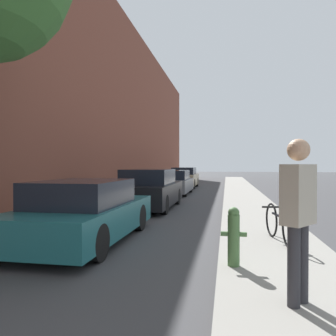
{
  "coord_description": "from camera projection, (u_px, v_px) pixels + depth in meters",
  "views": [
    {
      "loc": [
        2.03,
        1.57,
        1.65
      ],
      "look_at": [
        0.2,
        11.6,
        1.54
      ],
      "focal_mm": 34.33,
      "sensor_mm": 36.0,
      "label": 1
    }
  ],
  "objects": [
    {
      "name": "parked_car_black",
      "position": [
        150.0,
        190.0,
        12.07
      ],
      "size": [
        1.85,
        4.45,
        1.47
      ],
      "color": "black",
      "rests_on": "ground"
    },
    {
      "name": "sidewalk_left",
      "position": [
        120.0,
        198.0,
        15.1
      ],
      "size": [
        2.0,
        52.0,
        0.12
      ],
      "color": "gray",
      "rests_on": "ground"
    },
    {
      "name": "ground_plane",
      "position": [
        181.0,
        201.0,
        14.58
      ],
      "size": [
        120.0,
        120.0,
        0.0
      ],
      "primitive_type": "plane",
      "color": "#3D3D3F"
    },
    {
      "name": "bicycle",
      "position": [
        280.0,
        224.0,
        6.28
      ],
      "size": [
        0.46,
        1.73,
        0.71
      ],
      "rotation": [
        0.0,
        0.0,
        0.17
      ],
      "color": "black",
      "rests_on": "sidewalk_right"
    },
    {
      "name": "parked_car_champagne",
      "position": [
        184.0,
        178.0,
        22.98
      ],
      "size": [
        1.73,
        4.08,
        1.44
      ],
      "color": "black",
      "rests_on": "ground"
    },
    {
      "name": "parked_car_teal",
      "position": [
        85.0,
        212.0,
        6.83
      ],
      "size": [
        1.83,
        4.24,
        1.32
      ],
      "color": "black",
      "rests_on": "ground"
    },
    {
      "name": "pedestrian",
      "position": [
        298.0,
        210.0,
        3.49
      ],
      "size": [
        0.43,
        0.47,
        1.81
      ],
      "rotation": [
        0.0,
        0.0,
        -2.24
      ],
      "color": "#2D2D33",
      "rests_on": "sidewalk_right"
    },
    {
      "name": "parked_car_grey",
      "position": [
        173.0,
        183.0,
        17.81
      ],
      "size": [
        1.84,
        4.18,
        1.33
      ],
      "color": "black",
      "rests_on": "ground"
    },
    {
      "name": "sidewalk_right",
      "position": [
        247.0,
        201.0,
        14.06
      ],
      "size": [
        2.0,
        52.0,
        0.12
      ],
      "color": "gray",
      "rests_on": "ground"
    },
    {
      "name": "building_facade_left",
      "position": [
        93.0,
        88.0,
        15.29
      ],
      "size": [
        0.7,
        52.0,
        10.64
      ],
      "color": "brown",
      "rests_on": "ground"
    },
    {
      "name": "fire_hydrant",
      "position": [
        234.0,
        236.0,
        4.84
      ],
      "size": [
        0.39,
        0.18,
        0.89
      ],
      "color": "#47703D",
      "rests_on": "sidewalk_right"
    }
  ]
}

